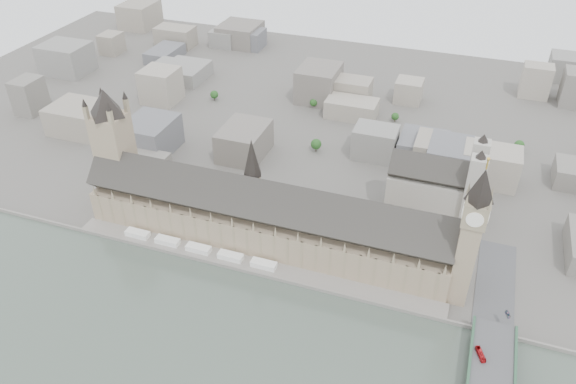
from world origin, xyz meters
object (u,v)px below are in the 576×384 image
(elizabeth_tower, at_px, (472,229))
(red_bus_north, at_px, (481,354))
(palace_of_westminster, at_px, (264,218))
(westminster_abbey, at_px, (436,188))
(car_approach, at_px, (508,314))
(victoria_tower, at_px, (114,145))

(elizabeth_tower, height_order, red_bus_north, elizabeth_tower)
(palace_of_westminster, xyz_separation_m, red_bus_north, (155.14, -63.06, -10.95))
(westminster_abbey, height_order, red_bus_north, westminster_abbey)
(car_approach, bearing_deg, palace_of_westminster, 150.95)
(palace_of_westminster, relative_size, elizabeth_tower, 2.47)
(palace_of_westminster, distance_m, red_bus_north, 167.82)
(car_approach, bearing_deg, victoria_tower, 153.38)
(victoria_tower, bearing_deg, elizabeth_tower, -3.96)
(elizabeth_tower, bearing_deg, car_approach, -25.05)
(palace_of_westminster, relative_size, victoria_tower, 2.65)
(palace_of_westminster, height_order, victoria_tower, victoria_tower)
(palace_of_westminster, relative_size, red_bus_north, 24.60)
(car_approach, bearing_deg, westminster_abbey, 99.43)
(westminster_abbey, height_order, car_approach, westminster_abbey)
(palace_of_westminster, xyz_separation_m, victoria_tower, (-122.00, 6.30, 32.50))
(red_bus_north, bearing_deg, elizabeth_tower, 84.84)
(car_approach, bearing_deg, elizabeth_tower, 134.68)
(red_bus_north, bearing_deg, car_approach, 46.22)
(palace_of_westminster, height_order, elizabeth_tower, elizabeth_tower)
(palace_of_westminster, xyz_separation_m, westminster_abbey, (110.92, 75.30, 2.38))
(westminster_abbey, bearing_deg, palace_of_westminster, -145.83)
(palace_of_westminster, relative_size, westminster_abbey, 3.90)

